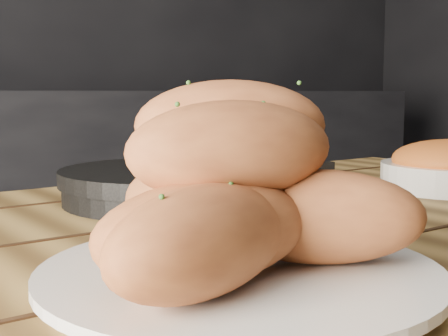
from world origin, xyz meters
The scene contains 5 objects.
counter centered at (0.00, 1.70, 0.45)m, with size 2.80×0.60×0.90m, color black.
table centered at (-0.20, 0.34, 0.65)m, with size 1.37×0.87×0.75m.
plate centered at (-0.35, 0.21, 0.76)m, with size 0.30×0.30×0.02m.
bread_rolls centered at (-0.36, 0.21, 0.82)m, with size 0.29×0.25×0.14m.
skillet centered at (-0.19, 0.56, 0.77)m, with size 0.43×0.30×0.05m.
Camera 1 is at (-0.63, -0.15, 0.90)m, focal length 50.00 mm.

